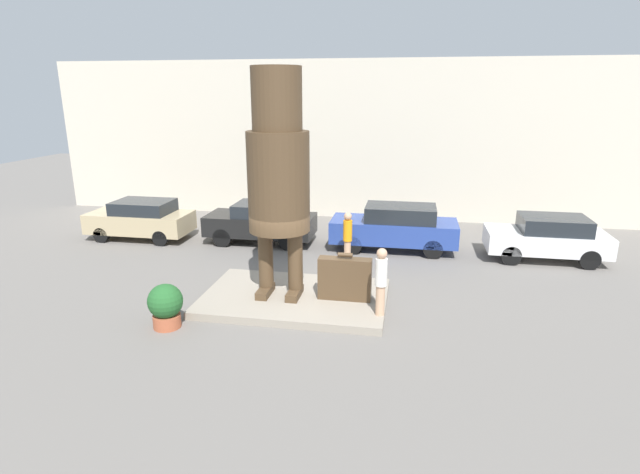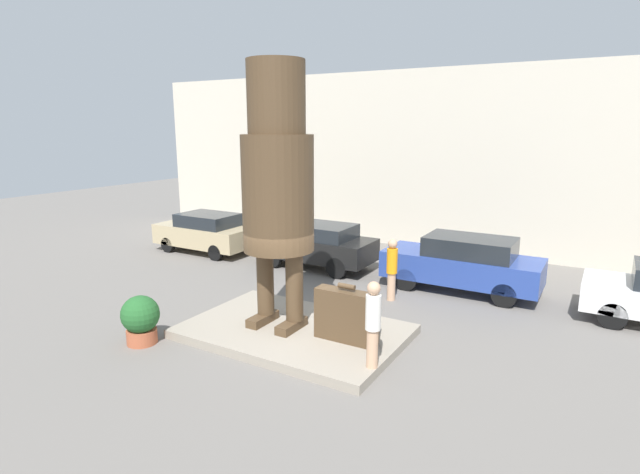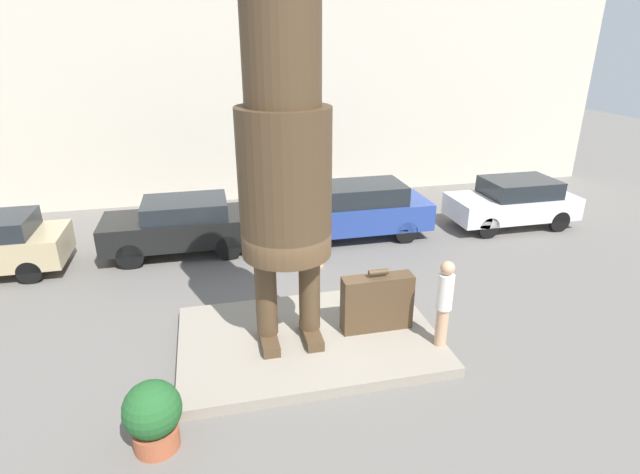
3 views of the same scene
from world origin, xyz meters
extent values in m
plane|color=slate|center=(0.00, 0.00, 0.00)|extent=(60.00, 60.00, 0.00)
cube|color=gray|center=(0.00, 0.00, 0.10)|extent=(5.11, 3.39, 0.21)
cube|color=beige|center=(0.00, 10.29, 3.54)|extent=(28.00, 0.60, 7.08)
cube|color=#4C3823|center=(-0.82, -0.15, 0.31)|extent=(0.32, 0.94, 0.21)
cube|color=#4C3823|center=(0.03, -0.15, 0.31)|extent=(0.32, 0.94, 0.21)
cylinder|color=#4C3823|center=(-0.82, -0.01, 1.24)|extent=(0.41, 0.41, 1.65)
cylinder|color=#4C3823|center=(0.03, -0.01, 1.24)|extent=(0.41, 0.41, 1.65)
cylinder|color=#4C3823|center=(-0.40, -0.01, 3.39)|extent=(1.65, 1.65, 2.65)
cylinder|color=#4C3823|center=(-0.40, -0.01, 5.52)|extent=(1.30, 1.30, 1.59)
cube|color=#4C3823|center=(1.41, -0.03, 0.79)|extent=(1.44, 0.39, 1.17)
cylinder|color=#4C3823|center=(1.41, -0.03, 1.48)|extent=(0.40, 0.12, 0.12)
cylinder|color=tan|center=(2.44, -0.88, 0.61)|extent=(0.23, 0.23, 0.80)
cylinder|color=white|center=(2.44, -0.88, 1.37)|extent=(0.30, 0.30, 0.71)
sphere|color=tan|center=(2.44, -0.88, 1.85)|extent=(0.27, 0.27, 0.27)
cylinder|color=black|center=(-6.27, 4.22, 0.30)|extent=(0.60, 0.18, 0.60)
cylinder|color=black|center=(-6.27, 5.81, 0.30)|extent=(0.60, 0.18, 0.60)
cube|color=black|center=(-2.61, 5.34, 0.73)|extent=(4.16, 1.78, 0.75)
cube|color=#1E2328|center=(-2.40, 5.34, 1.34)|extent=(2.29, 1.60, 0.47)
cylinder|color=black|center=(-3.90, 4.54, 0.36)|extent=(0.71, 0.18, 0.71)
cylinder|color=black|center=(-3.90, 6.14, 0.36)|extent=(0.71, 0.18, 0.71)
cylinder|color=black|center=(-1.32, 4.54, 0.36)|extent=(0.71, 0.18, 0.71)
cylinder|color=black|center=(-1.32, 6.14, 0.36)|extent=(0.71, 0.18, 0.71)
cube|color=#284293|center=(2.51, 5.32, 0.74)|extent=(4.60, 1.73, 0.80)
cube|color=#1E2328|center=(2.74, 5.32, 1.42)|extent=(2.53, 1.56, 0.56)
cylinder|color=black|center=(1.09, 4.55, 0.34)|extent=(0.68, 0.18, 0.68)
cylinder|color=black|center=(1.09, 6.10, 0.34)|extent=(0.68, 0.18, 0.68)
cylinder|color=black|center=(3.94, 4.55, 0.34)|extent=(0.68, 0.18, 0.68)
cylinder|color=black|center=(3.94, 6.10, 0.34)|extent=(0.68, 0.18, 0.68)
cube|color=silver|center=(7.78, 5.13, 0.68)|extent=(4.01, 1.77, 0.69)
cube|color=#1E2328|center=(7.98, 5.13, 1.29)|extent=(2.20, 1.60, 0.53)
cylinder|color=black|center=(6.54, 4.33, 0.33)|extent=(0.67, 0.18, 0.67)
cylinder|color=black|center=(6.54, 5.93, 0.33)|extent=(0.67, 0.18, 0.67)
cylinder|color=black|center=(9.03, 4.33, 0.33)|extent=(0.67, 0.18, 0.67)
cylinder|color=black|center=(9.03, 5.93, 0.33)|extent=(0.67, 0.18, 0.67)
cylinder|color=#AD5638|center=(-2.80, -2.13, 0.17)|extent=(0.69, 0.69, 0.33)
sphere|color=#235B28|center=(-2.80, -2.13, 0.70)|extent=(0.87, 0.87, 0.87)
cylinder|color=tan|center=(1.03, 3.51, 0.40)|extent=(0.23, 0.23, 0.81)
cylinder|color=orange|center=(1.03, 3.51, 1.17)|extent=(0.31, 0.31, 0.72)
sphere|color=tan|center=(1.03, 3.51, 1.66)|extent=(0.27, 0.27, 0.27)
camera|label=1|loc=(3.04, -12.66, 5.70)|focal=28.00mm
camera|label=2|loc=(6.17, -9.29, 4.91)|focal=28.00mm
camera|label=3|loc=(-1.71, -8.38, 5.82)|focal=28.00mm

